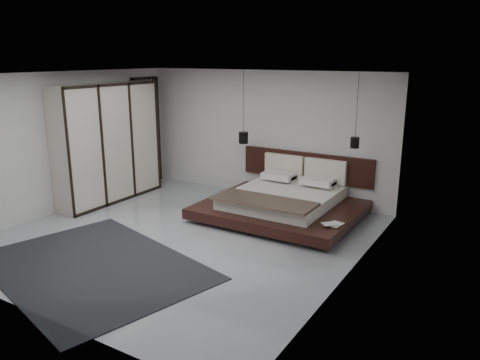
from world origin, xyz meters
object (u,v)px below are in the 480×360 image
Objects in this scene: lattice_screen at (147,131)px; pendant_right at (355,142)px; pendant_left at (243,137)px; bed at (283,201)px; rug at (93,266)px; wardrobe at (108,143)px.

pendant_right reaches higher than lattice_screen.
pendant_left and pendant_right have the same top height.
rug is at bearing -111.69° from bed.
bed is 2.14× the size of pendant_right.
rug is at bearing -58.20° from lattice_screen.
rug is at bearing -48.49° from wardrobe.
lattice_screen is 1.88× the size of pendant_right.
pendant_left reaches higher than lattice_screen.
wardrobe is (0.25, -1.53, -0.03)m from lattice_screen.
pendant_left is 0.43× the size of rug.
wardrobe is 3.73m from rug.
bed is at bearing -158.36° from pendant_right.
wardrobe is (-2.54, -1.46, -0.13)m from pendant_left.
rug is (-1.43, -3.60, -0.29)m from bed.
wardrobe is at bearing -163.63° from pendant_right.
pendant_right is (5.22, -0.07, 0.23)m from lattice_screen.
pendant_right is 5.10m from rug.
wardrobe is at bearing -165.40° from bed.
bed is at bearing -21.64° from pendant_left.
bed is 0.84× the size of rug.
wardrobe reaches higher than bed.
bed is (4.01, -0.55, -1.00)m from lattice_screen.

